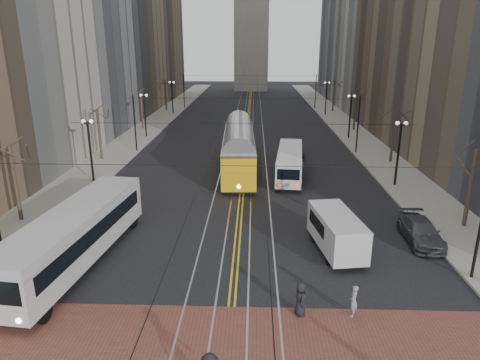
# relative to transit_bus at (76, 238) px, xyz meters

# --- Properties ---
(ground) EXTENTS (260.00, 260.00, 0.00)m
(ground) POSITION_rel_transit_bus_xyz_m (9.13, -3.00, -1.64)
(ground) COLOR black
(ground) RESTS_ON ground
(sidewalk_left) EXTENTS (5.00, 140.00, 0.15)m
(sidewalk_left) POSITION_rel_transit_bus_xyz_m (-5.87, 42.00, -1.57)
(sidewalk_left) COLOR gray
(sidewalk_left) RESTS_ON ground
(sidewalk_right) EXTENTS (5.00, 140.00, 0.15)m
(sidewalk_right) POSITION_rel_transit_bus_xyz_m (24.13, 42.00, -1.57)
(sidewalk_right) COLOR gray
(sidewalk_right) RESTS_ON ground
(crosswalk_band) EXTENTS (25.00, 6.00, 0.01)m
(crosswalk_band) POSITION_rel_transit_bus_xyz_m (9.13, -7.00, -1.64)
(crosswalk_band) COLOR brown
(crosswalk_band) RESTS_ON ground
(streetcar_rails) EXTENTS (4.80, 130.00, 0.02)m
(streetcar_rails) POSITION_rel_transit_bus_xyz_m (9.13, 42.00, -1.64)
(streetcar_rails) COLOR gray
(streetcar_rails) RESTS_ON ground
(centre_lines) EXTENTS (0.42, 130.00, 0.01)m
(centre_lines) POSITION_rel_transit_bus_xyz_m (9.13, 42.00, -1.64)
(centre_lines) COLOR gold
(centre_lines) RESTS_ON ground
(building_left_mid) EXTENTS (16.00, 20.00, 34.00)m
(building_left_mid) POSITION_rel_transit_bus_xyz_m (-16.37, 43.00, 15.36)
(building_left_mid) COLOR slate
(building_left_mid) RESTS_ON ground
(building_left_far) EXTENTS (16.00, 20.00, 40.00)m
(building_left_far) POSITION_rel_transit_bus_xyz_m (-16.37, 83.00, 18.36)
(building_left_far) COLOR brown
(building_left_far) RESTS_ON ground
(building_right_mid) EXTENTS (16.00, 20.00, 34.00)m
(building_right_mid) POSITION_rel_transit_bus_xyz_m (34.63, 43.00, 15.36)
(building_right_mid) COLOR brown
(building_right_mid) RESTS_ON ground
(building_right_far) EXTENTS (16.00, 20.00, 40.00)m
(building_right_far) POSITION_rel_transit_bus_xyz_m (34.63, 83.00, 18.36)
(building_right_far) COLOR slate
(building_right_far) RESTS_ON ground
(lamp_posts) EXTENTS (27.60, 57.20, 5.60)m
(lamp_posts) POSITION_rel_transit_bus_xyz_m (9.13, 25.75, 1.16)
(lamp_posts) COLOR black
(lamp_posts) RESTS_ON ground
(street_trees) EXTENTS (31.68, 53.28, 5.60)m
(street_trees) POSITION_rel_transit_bus_xyz_m (9.13, 32.25, 1.16)
(street_trees) COLOR #382D23
(street_trees) RESTS_ON ground
(trolley_wires) EXTENTS (25.96, 120.00, 6.60)m
(trolley_wires) POSITION_rel_transit_bus_xyz_m (9.13, 31.83, 2.13)
(trolley_wires) COLOR black
(trolley_wires) RESTS_ON ground
(transit_bus) EXTENTS (4.22, 13.37, 3.29)m
(transit_bus) POSITION_rel_transit_bus_xyz_m (0.00, 0.00, 0.00)
(transit_bus) COLOR #B9B9B9
(transit_bus) RESTS_ON ground
(streetcar) EXTENTS (3.51, 16.06, 3.76)m
(streetcar) POSITION_rel_transit_bus_xyz_m (8.63, 19.69, 0.24)
(streetcar) COLOR gold
(streetcar) RESTS_ON ground
(rear_bus) EXTENTS (3.22, 10.35, 2.65)m
(rear_bus) POSITION_rel_transit_bus_xyz_m (13.56, 17.45, -0.32)
(rear_bus) COLOR silver
(rear_bus) RESTS_ON ground
(cargo_van) EXTENTS (2.91, 5.75, 2.43)m
(cargo_van) POSITION_rel_transit_bus_xyz_m (15.20, 2.00, -0.43)
(cargo_van) COLOR silver
(cargo_van) RESTS_ON ground
(sedan_grey) EXTENTS (1.87, 4.14, 1.38)m
(sedan_grey) POSITION_rel_transit_bus_xyz_m (14.88, 25.65, -0.95)
(sedan_grey) COLOR #404148
(sedan_grey) RESTS_ON ground
(sedan_parked) EXTENTS (2.15, 5.00, 1.44)m
(sedan_parked) POSITION_rel_transit_bus_xyz_m (20.93, 3.62, -0.93)
(sedan_parked) COLOR #3D4145
(sedan_parked) RESTS_ON ground
(pedestrian_a) EXTENTS (0.68, 0.90, 1.66)m
(pedestrian_a) POSITION_rel_transit_bus_xyz_m (12.38, -4.50, -0.80)
(pedestrian_a) COLOR black
(pedestrian_a) RESTS_ON crosswalk_band
(pedestrian_b) EXTENTS (0.55, 0.66, 1.56)m
(pedestrian_b) POSITION_rel_transit_bus_xyz_m (14.86, -4.50, -0.85)
(pedestrian_b) COLOR gray
(pedestrian_b) RESTS_ON crosswalk_band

